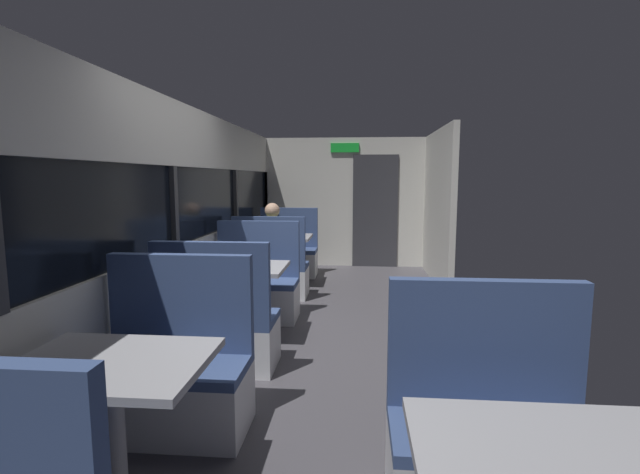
{
  "coord_description": "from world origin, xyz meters",
  "views": [
    {
      "loc": [
        0.27,
        -4.05,
        1.59
      ],
      "look_at": [
        -0.28,
        2.32,
        0.76
      ],
      "focal_mm": 25.65,
      "sensor_mm": 36.0,
      "label": 1
    }
  ],
  "objects": [
    {
      "name": "ground_plane",
      "position": [
        0.0,
        0.0,
        -0.01
      ],
      "size": [
        3.3,
        9.2,
        0.02
      ],
      "primitive_type": "cube",
      "color": "#423F44"
    },
    {
      "name": "carriage_window_panel_left",
      "position": [
        -1.45,
        0.0,
        1.11
      ],
      "size": [
        0.09,
        8.48,
        2.3
      ],
      "color": "beige",
      "rests_on": "ground_plane"
    },
    {
      "name": "carriage_end_bulkhead",
      "position": [
        0.06,
        4.19,
        1.14
      ],
      "size": [
        2.9,
        0.11,
        2.3
      ],
      "color": "beige",
      "rests_on": "ground_plane"
    },
    {
      "name": "carriage_aisle_panel_right",
      "position": [
        1.45,
        3.0,
        1.15
      ],
      "size": [
        0.08,
        2.4,
        2.3
      ],
      "primitive_type": "cube",
      "color": "beige",
      "rests_on": "ground_plane"
    },
    {
      "name": "dining_table_near_window",
      "position": [
        -0.89,
        -2.09,
        0.64
      ],
      "size": [
        0.9,
        0.7,
        0.74
      ],
      "color": "#9E9EA3",
      "rests_on": "ground_plane"
    },
    {
      "name": "bench_near_window_facing_entry",
      "position": [
        -0.89,
        -1.39,
        0.33
      ],
      "size": [
        0.95,
        0.5,
        1.1
      ],
      "color": "silver",
      "rests_on": "ground_plane"
    },
    {
      "name": "dining_table_mid_window",
      "position": [
        -0.89,
        0.24,
        0.64
      ],
      "size": [
        0.9,
        0.7,
        0.74
      ],
      "color": "#9E9EA3",
      "rests_on": "ground_plane"
    },
    {
      "name": "bench_mid_window_facing_end",
      "position": [
        -0.89,
        -0.46,
        0.33
      ],
      "size": [
        0.95,
        0.5,
        1.1
      ],
      "color": "silver",
      "rests_on": "ground_plane"
    },
    {
      "name": "bench_mid_window_facing_entry",
      "position": [
        -0.89,
        0.94,
        0.33
      ],
      "size": [
        0.95,
        0.5,
        1.1
      ],
      "color": "silver",
      "rests_on": "ground_plane"
    },
    {
      "name": "dining_table_far_window",
      "position": [
        -0.89,
        2.57,
        0.64
      ],
      "size": [
        0.9,
        0.7,
        0.74
      ],
      "color": "#9E9EA3",
      "rests_on": "ground_plane"
    },
    {
      "name": "bench_far_window_facing_end",
      "position": [
        -0.89,
        1.87,
        0.33
      ],
      "size": [
        0.95,
        0.5,
        1.1
      ],
      "color": "silver",
      "rests_on": "ground_plane"
    },
    {
      "name": "bench_far_window_facing_entry",
      "position": [
        -0.89,
        3.26,
        0.33
      ],
      "size": [
        0.95,
        0.5,
        1.1
      ],
      "color": "silver",
      "rests_on": "ground_plane"
    },
    {
      "name": "bench_front_aisle_facing_entry",
      "position": [
        0.89,
        -1.99,
        0.33
      ],
      "size": [
        0.95,
        0.5,
        1.1
      ],
      "color": "silver",
      "rests_on": "ground_plane"
    },
    {
      "name": "seated_passenger",
      "position": [
        -0.89,
        1.94,
        0.54
      ],
      "size": [
        0.47,
        0.55,
        1.26
      ],
      "color": "#26262D",
      "rests_on": "ground_plane"
    }
  ]
}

